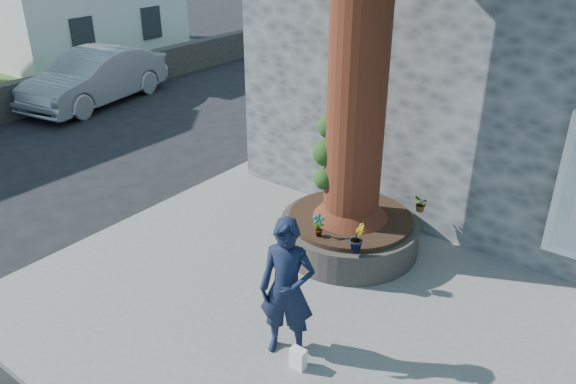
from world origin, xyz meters
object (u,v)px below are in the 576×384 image
Objects in this scene: man at (287,289)px; car_silver at (95,77)px; a_board_sign at (70,90)px; planter at (349,232)px; woman at (400,178)px.

man is 0.39× the size of car_silver.
car_silver reaches higher than a_board_sign.
a_board_sign is at bearing 170.10° from planter.
woman is 1.55× the size of a_board_sign.
man reaches higher than woman.
planter is at bearing 81.30° from man.
planter is 1.49× the size of woman.
a_board_sign is (-10.90, 1.90, 0.09)m from planter.
a_board_sign is (-11.03, 0.41, -0.39)m from woman.
man reaches higher than planter.
car_silver is at bearing 65.74° from a_board_sign.
a_board_sign is (-0.30, -0.70, -0.30)m from car_silver.
woman is 11.04m from a_board_sign.
man is 12.44m from car_silver.
man is 1.23× the size of woman.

